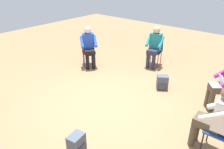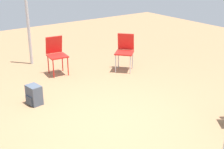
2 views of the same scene
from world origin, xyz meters
name	(u,v)px [view 2 (image 2 of 2)]	position (x,y,z in m)	size (l,w,h in m)	color
ground_plane	(108,125)	(0.00, 0.00, 0.00)	(15.52, 15.52, 0.00)	#99704C
chair_northwest	(125,49)	(-1.92, 1.82, 0.50)	(0.58, 0.59, 0.85)	red
chair_west	(56,53)	(-2.61, 0.41, 0.50)	(0.48, 0.44, 0.85)	red
backpack_by_empty_chair	(34,96)	(-1.41, -0.64, 0.16)	(0.31, 0.28, 0.36)	#475160
tent_pole_far	(27,16)	(-3.61, 0.20, 1.20)	(0.07, 0.07, 2.39)	#B2B2B7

